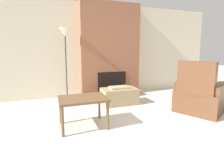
# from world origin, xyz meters

# --- Properties ---
(wall_back) EXTENTS (6.96, 0.06, 2.60)m
(wall_back) POSITION_xyz_m (0.00, 3.41, 1.30)
(wall_back) COLOR beige
(wall_back) RESTS_ON ground_plane
(fireplace) EXTENTS (1.70, 0.60, 2.60)m
(fireplace) POSITION_xyz_m (0.00, 3.20, 1.24)
(fireplace) COLOR #935B42
(fireplace) RESTS_ON ground_plane
(ottoman) EXTENTS (0.84, 0.50, 0.43)m
(ottoman) POSITION_xyz_m (-0.08, 2.30, 0.20)
(ottoman) COLOR #998460
(ottoman) RESTS_ON ground_plane
(armchair) EXTENTS (1.25, 1.20, 1.09)m
(armchair) POSITION_xyz_m (1.32, 1.24, 0.32)
(armchair) COLOR brown
(armchair) RESTS_ON ground_plane
(side_table) EXTENTS (0.79, 0.59, 0.51)m
(side_table) POSITION_xyz_m (-1.14, 1.33, 0.45)
(side_table) COLOR brown
(side_table) RESTS_ON ground_plane
(floor_lamp_left) EXTENTS (0.30, 0.30, 1.86)m
(floor_lamp_left) POSITION_xyz_m (-1.24, 3.06, 1.61)
(floor_lamp_left) COLOR #333333
(floor_lamp_left) RESTS_ON ground_plane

